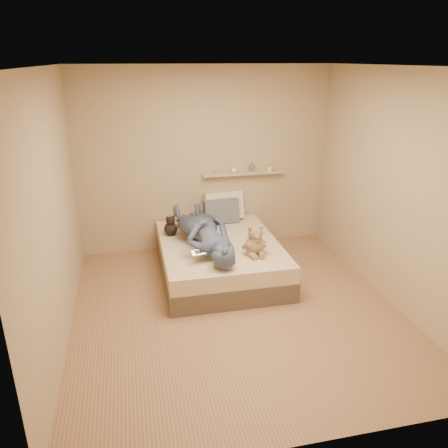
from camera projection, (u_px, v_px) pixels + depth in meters
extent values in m
plane|color=#9E7652|center=(236.00, 310.00, 4.94)|extent=(3.80, 3.80, 0.00)
plane|color=silver|center=(239.00, 66.00, 4.01)|extent=(3.80, 3.80, 0.00)
plane|color=tan|center=(205.00, 161.00, 6.21)|extent=(3.60, 0.00, 3.60)
plane|color=tan|center=(311.00, 291.00, 2.74)|extent=(3.60, 0.00, 3.60)
plane|color=tan|center=(53.00, 213.00, 4.12)|extent=(0.00, 3.80, 3.80)
plane|color=tan|center=(395.00, 190.00, 4.84)|extent=(0.00, 3.80, 3.80)
cube|color=brown|center=(219.00, 264.00, 5.74)|extent=(1.50, 1.90, 0.25)
cube|color=beige|center=(219.00, 249.00, 5.66)|extent=(1.48, 1.88, 0.20)
cube|color=silver|center=(199.00, 252.00, 4.98)|extent=(0.17, 0.10, 0.06)
cube|color=black|center=(199.00, 251.00, 4.97)|extent=(0.09, 0.05, 0.03)
sphere|color=olive|center=(255.00, 245.00, 5.24)|extent=(0.24, 0.24, 0.24)
sphere|color=#946B51|center=(255.00, 233.00, 5.16)|extent=(0.17, 0.17, 0.17)
sphere|color=tan|center=(251.00, 228.00, 5.12)|extent=(0.07, 0.07, 0.07)
sphere|color=tan|center=(261.00, 227.00, 5.15)|extent=(0.07, 0.07, 0.07)
sphere|color=#8F714F|center=(257.00, 237.00, 5.10)|extent=(0.07, 0.07, 0.07)
cylinder|color=#8F674C|center=(247.00, 246.00, 5.18)|extent=(0.11, 0.17, 0.13)
cylinder|color=#8C6A4A|center=(264.00, 244.00, 5.23)|extent=(0.10, 0.16, 0.13)
cylinder|color=#A07F55|center=(252.00, 255.00, 5.16)|extent=(0.11, 0.17, 0.08)
cylinder|color=#91774D|center=(262.00, 254.00, 5.18)|extent=(0.10, 0.17, 0.08)
cylinder|color=silver|center=(255.00, 239.00, 5.19)|extent=(0.13, 0.13, 0.02)
sphere|color=black|center=(171.00, 229.00, 5.81)|extent=(0.18, 0.18, 0.18)
sphere|color=black|center=(171.00, 221.00, 5.76)|extent=(0.12, 0.12, 0.12)
sphere|color=black|center=(167.00, 218.00, 5.73)|extent=(0.04, 0.04, 0.04)
sphere|color=black|center=(173.00, 217.00, 5.76)|extent=(0.04, 0.04, 0.04)
cube|color=beige|center=(224.00, 206.00, 6.36)|extent=(0.57, 0.31, 0.43)
cube|color=#555867|center=(221.00, 211.00, 6.23)|extent=(0.52, 0.25, 0.36)
imported|color=#444D6B|center=(203.00, 231.00, 5.44)|extent=(0.82, 1.71, 0.39)
cube|color=tan|center=(243.00, 173.00, 6.34)|extent=(1.20, 0.12, 0.03)
cylinder|color=#BAAEA0|center=(217.00, 172.00, 6.24)|extent=(0.07, 0.07, 0.05)
imported|color=silver|center=(234.00, 169.00, 6.28)|extent=(0.11, 0.11, 0.11)
imported|color=#BDBCC1|center=(252.00, 167.00, 6.33)|extent=(0.10, 0.10, 0.15)
cylinder|color=silver|center=(269.00, 169.00, 6.40)|extent=(0.08, 0.08, 0.07)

